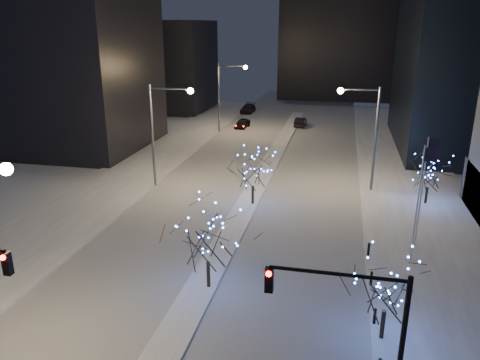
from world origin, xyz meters
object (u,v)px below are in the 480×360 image
(street_lamp_w_far, at_px, (226,89))
(car_mid, at_px, (301,122))
(traffic_signal_east, at_px, (360,325))
(car_far, at_px, (248,109))
(car_near, at_px, (242,123))
(street_lamp_w_mid, at_px, (162,122))
(holiday_tree_plaza_near, at_px, (387,287))
(holiday_tree_median_near, at_px, (207,236))
(holiday_tree_plaza_far, at_px, (429,173))
(street_lamp_east, at_px, (367,125))
(holiday_tree_median_far, at_px, (253,170))

(street_lamp_w_far, bearing_deg, car_mid, 33.02)
(traffic_signal_east, distance_m, car_far, 70.29)
(car_near, bearing_deg, street_lamp_w_mid, -87.99)
(traffic_signal_east, relative_size, car_mid, 1.62)
(street_lamp_w_mid, bearing_deg, holiday_tree_plaza_near, -46.00)
(street_lamp_w_mid, bearing_deg, car_mid, 71.82)
(car_far, bearing_deg, street_lamp_w_far, -88.44)
(traffic_signal_east, relative_size, holiday_tree_median_near, 1.29)
(holiday_tree_median_near, relative_size, holiday_tree_plaza_near, 1.17)
(holiday_tree_plaza_far, bearing_deg, holiday_tree_plaza_near, -104.02)
(street_lamp_east, distance_m, car_mid, 30.58)
(car_near, relative_size, holiday_tree_plaza_far, 0.89)
(car_far, xyz_separation_m, holiday_tree_plaza_far, (24.63, -41.44, 2.21))
(street_lamp_east, bearing_deg, car_mid, 106.60)
(street_lamp_w_mid, relative_size, holiday_tree_median_far, 1.92)
(street_lamp_east, distance_m, holiday_tree_median_far, 11.77)
(car_mid, xyz_separation_m, holiday_tree_plaza_near, (9.00, -51.91, 2.40))
(holiday_tree_plaza_far, bearing_deg, street_lamp_east, 154.91)
(traffic_signal_east, xyz_separation_m, car_mid, (-7.44, 57.79, -4.05))
(car_mid, relative_size, holiday_tree_median_far, 0.83)
(holiday_tree_plaza_near, relative_size, holiday_tree_plaza_far, 1.00)
(street_lamp_w_far, bearing_deg, street_lamp_w_mid, -90.00)
(car_near, distance_m, car_far, 13.20)
(holiday_tree_plaza_near, bearing_deg, traffic_signal_east, -104.88)
(car_near, xyz_separation_m, car_mid, (8.75, 3.02, 0.00))
(traffic_signal_east, height_order, holiday_tree_plaza_near, traffic_signal_east)
(street_lamp_w_mid, bearing_deg, car_near, 86.65)
(car_mid, bearing_deg, traffic_signal_east, 100.36)
(street_lamp_w_far, bearing_deg, car_far, 90.21)
(car_near, xyz_separation_m, holiday_tree_median_far, (7.75, -31.82, 2.56))
(car_mid, xyz_separation_m, holiday_tree_median_far, (-1.00, -34.83, 2.56))
(street_lamp_w_mid, relative_size, street_lamp_east, 1.00)
(street_lamp_w_mid, distance_m, car_near, 29.39)
(street_lamp_w_mid, distance_m, holiday_tree_plaza_far, 24.82)
(street_lamp_w_mid, height_order, holiday_tree_plaza_far, street_lamp_w_mid)
(street_lamp_w_far, distance_m, traffic_signal_east, 54.07)
(street_lamp_w_mid, bearing_deg, holiday_tree_plaza_far, 0.94)
(street_lamp_w_far, distance_m, holiday_tree_plaza_near, 49.26)
(traffic_signal_east, bearing_deg, holiday_tree_median_far, 110.19)
(car_near, distance_m, holiday_tree_plaza_near, 52.07)
(holiday_tree_median_near, relative_size, holiday_tree_plaza_far, 1.17)
(car_mid, xyz_separation_m, holiday_tree_median_near, (-1.00, -49.08, 2.81))
(car_near, height_order, car_mid, car_mid)
(car_near, distance_m, car_mid, 9.26)
(street_lamp_east, relative_size, car_mid, 2.32)
(holiday_tree_plaza_near, bearing_deg, holiday_tree_plaza_far, 75.98)
(car_near, bearing_deg, street_lamp_w_far, -108.74)
(holiday_tree_plaza_far, bearing_deg, car_near, 128.90)
(car_far, relative_size, holiday_tree_median_near, 0.96)
(car_near, relative_size, car_mid, 0.96)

